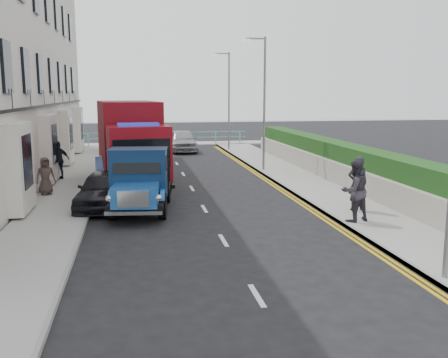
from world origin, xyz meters
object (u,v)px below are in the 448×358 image
lamp_far (227,95)px  lamp_mid (262,96)px  bedford_lorry (140,184)px  red_lorry (130,141)px  parked_car_front (104,189)px  pedestrian_east_near (358,183)px

lamp_far → lamp_mid: bearing=-90.0°
bedford_lorry → red_lorry: 5.81m
parked_car_front → lamp_far: bearing=73.5°
bedford_lorry → red_lorry: size_ratio=0.67×
lamp_far → red_lorry: lamp_far is taller
lamp_mid → red_lorry: 7.55m
bedford_lorry → pedestrian_east_near: bedford_lorry is taller
pedestrian_east_near → parked_car_front: bearing=-8.3°
lamp_far → parked_car_front: lamp_far is taller
pedestrian_east_near → red_lorry: bearing=-34.5°
bedford_lorry → parked_car_front: (-1.30, 1.19, -0.36)m
red_lorry → parked_car_front: (-0.98, -4.53, -1.33)m
lamp_mid → bedford_lorry: (-6.47, -8.35, -2.95)m
lamp_far → red_lorry: (-6.80, -12.63, -1.98)m
parked_car_front → bedford_lorry: bearing=-34.5°
lamp_far → bedford_lorry: bearing=-109.4°
lamp_mid → red_lorry: lamp_mid is taller
lamp_mid → parked_car_front: size_ratio=1.74×
lamp_far → parked_car_front: size_ratio=1.74×
lamp_far → red_lorry: bearing=-118.3°
parked_car_front → pedestrian_east_near: bearing=-7.8°
parked_car_front → pedestrian_east_near: size_ratio=2.11×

